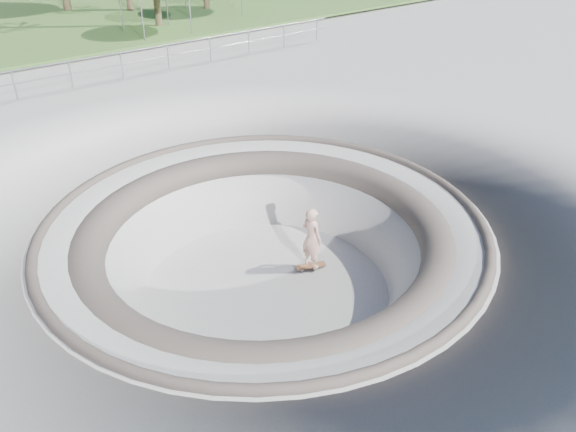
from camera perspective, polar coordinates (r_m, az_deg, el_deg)
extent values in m
plane|color=#ACABA6|center=(12.92, -2.46, -0.63)|extent=(180.00, 180.00, 0.00)
torus|color=#ACABA6|center=(14.06, -2.28, -7.62)|extent=(14.00, 14.00, 4.00)
cylinder|color=#ACABA6|center=(14.03, -2.29, -7.46)|extent=(6.60, 6.60, 0.10)
torus|color=#4A403B|center=(12.93, -2.46, -0.70)|extent=(10.24, 10.24, 0.24)
torus|color=#4A403B|center=(13.16, -2.42, -2.31)|extent=(8.91, 8.91, 0.81)
ellipsoid|color=brown|center=(71.98, -27.12, 15.68)|extent=(61.60, 44.00, 28.60)
cylinder|color=gray|center=(22.64, -21.44, 14.41)|extent=(25.00, 0.05, 0.05)
cylinder|color=gray|center=(22.76, -21.22, 13.33)|extent=(25.00, 0.05, 0.05)
cube|color=brown|center=(14.62, 2.35, -5.07)|extent=(0.82, 0.50, 0.02)
cylinder|color=#AFB0B5|center=(14.64, 2.35, -5.18)|extent=(0.09, 0.16, 0.03)
cylinder|color=#AFB0B5|center=(14.64, 2.35, -5.18)|extent=(0.09, 0.16, 0.03)
cylinder|color=white|center=(14.65, 2.34, -5.20)|extent=(0.07, 0.05, 0.06)
cylinder|color=white|center=(14.65, 2.34, -5.20)|extent=(0.07, 0.05, 0.06)
cylinder|color=white|center=(14.65, 2.34, -5.20)|extent=(0.07, 0.05, 0.06)
cylinder|color=white|center=(14.65, 2.34, -5.20)|extent=(0.07, 0.05, 0.06)
imported|color=#D69F8A|center=(14.15, 2.42, -2.26)|extent=(0.45, 0.65, 1.69)
cylinder|color=gray|center=(28.79, -14.50, 18.79)|extent=(0.06, 0.06, 1.98)
cylinder|color=gray|center=(29.91, -9.91, 19.67)|extent=(0.06, 0.06, 1.98)
cylinder|color=gray|center=(31.07, -16.64, 19.31)|extent=(0.06, 0.06, 1.98)
cylinder|color=gray|center=(32.11, -12.29, 20.17)|extent=(0.06, 0.06, 1.98)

